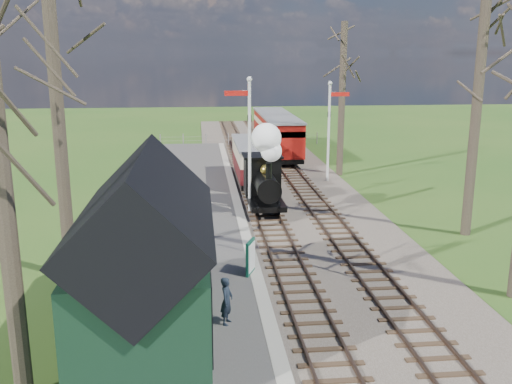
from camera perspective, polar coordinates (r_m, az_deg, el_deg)
distant_hills at (r=77.40m, az=-2.27°, el=-3.91°), size 114.40×48.00×22.02m
ballast_bed at (r=32.36m, az=1.94°, el=0.92°), size 8.00×60.00×0.10m
track_near at (r=32.20m, az=-0.35°, el=0.96°), size 1.60×60.00×0.15m
track_far at (r=32.54m, az=4.21°, el=1.06°), size 1.60×60.00×0.15m
platform at (r=24.34m, az=-6.80°, el=-3.37°), size 5.00×44.00×0.20m
coping_strip at (r=24.39m, az=-1.38°, el=-3.23°), size 0.40×44.00×0.21m
station_shed at (r=14.22m, az=-10.87°, el=-6.89°), size 3.25×6.30×4.78m
semaphore_near at (r=25.61m, az=-0.81°, el=5.66°), size 1.22×0.24×6.22m
semaphore_far at (r=32.35m, az=7.43°, el=6.75°), size 1.22×0.24×5.72m
bare_trees at (r=19.94m, az=6.76°, el=7.86°), size 15.51×22.39×12.00m
fence_line at (r=45.87m, az=-1.64°, el=5.36°), size 12.60×0.08×1.00m
locomotive at (r=25.98m, az=0.87°, el=1.97°), size 1.65×3.86×4.13m
coach at (r=31.99m, az=-0.36°, el=3.27°), size 1.93×6.62×2.03m
red_carriage_a at (r=38.39m, az=2.63°, el=5.35°), size 2.28×5.65×2.40m
red_carriage_b at (r=43.78m, az=1.58°, el=6.39°), size 2.28×5.65×2.40m
sign_board at (r=18.64m, az=-0.54°, el=-6.52°), size 0.37×0.75×1.13m
bench at (r=17.78m, az=-6.46°, el=-8.39°), size 0.68×1.35×0.74m
person at (r=15.34m, az=-2.95°, el=-10.80°), size 0.46×0.55×1.30m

